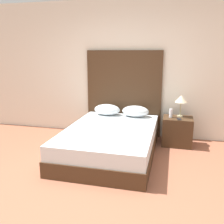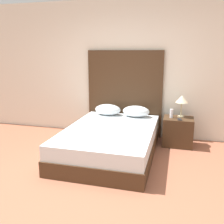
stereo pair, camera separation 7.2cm
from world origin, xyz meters
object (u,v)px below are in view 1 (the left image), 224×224
at_px(phone_on_nightstand, 179,119).
at_px(table_lamp, 181,100).
at_px(nightstand, 177,131).
at_px(bed, 110,141).
at_px(phone_on_bed, 114,123).

bearing_deg(phone_on_nightstand, table_lamp, 84.47).
relative_size(nightstand, phone_on_nightstand, 3.35).
height_order(bed, table_lamp, table_lamp).
distance_m(phone_on_bed, table_lamp, 1.31).
height_order(phone_on_bed, nightstand, nightstand).
xyz_separation_m(bed, nightstand, (1.09, 0.74, 0.03)).
bearing_deg(phone_on_bed, bed, -88.67).
relative_size(phone_on_bed, phone_on_nightstand, 1.03).
height_order(bed, phone_on_bed, phone_on_bed).
bearing_deg(bed, table_lamp, 36.25).
bearing_deg(phone_on_bed, nightstand, 21.57).
relative_size(bed, phone_on_bed, 12.88).
distance_m(bed, phone_on_bed, 0.39).
relative_size(bed, nightstand, 3.96).
xyz_separation_m(phone_on_bed, table_lamp, (1.14, 0.52, 0.38)).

